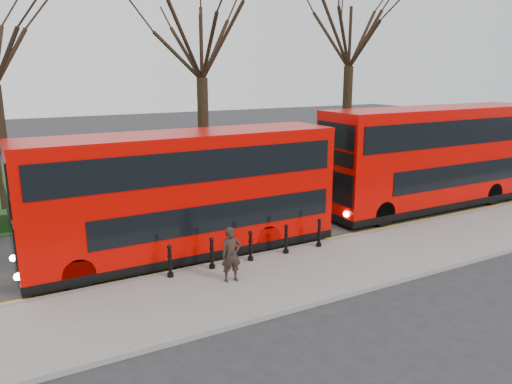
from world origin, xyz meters
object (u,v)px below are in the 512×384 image
bus_lead (185,195)px  pedestrian (231,254)px  bollard_row (251,246)px  bus_rear (435,158)px

bus_lead → pedestrian: (0.27, -3.08, -1.21)m
bollard_row → bus_rear: size_ratio=0.49×
bollard_row → pedestrian: size_ratio=3.45×
bus_rear → bollard_row: bearing=-168.6°
bollard_row → bus_lead: 2.91m
bollard_row → bus_rear: bus_rear is taller
bollard_row → bus_lead: bearing=130.2°
bus_lead → bus_rear: size_ratio=0.92×
bollard_row → bus_lead: (-1.59, 1.88, 1.56)m
bollard_row → pedestrian: pedestrian is taller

